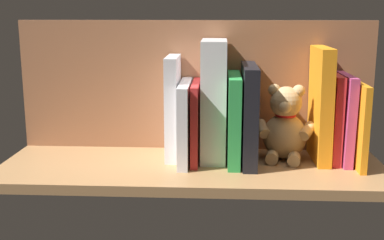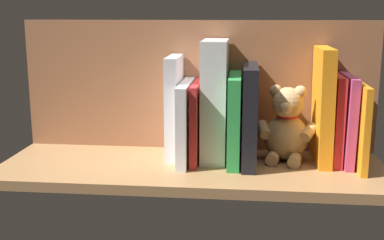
# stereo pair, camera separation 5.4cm
# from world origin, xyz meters

# --- Properties ---
(ground_plane) EXTENTS (0.86, 0.32, 0.02)m
(ground_plane) POSITION_xyz_m (0.00, 0.00, -0.01)
(ground_plane) COLOR #A87A4C
(shelf_back_panel) EXTENTS (0.86, 0.02, 0.32)m
(shelf_back_panel) POSITION_xyz_m (0.00, -0.14, 0.16)
(shelf_back_panel) COLOR #9B6241
(shelf_back_panel) RESTS_ON ground_plane
(book_0) EXTENTS (0.01, 0.19, 0.19)m
(book_0) POSITION_xyz_m (-0.37, -0.03, 0.09)
(book_0) COLOR orange
(book_0) RESTS_ON ground_plane
(book_1) EXTENTS (0.02, 0.15, 0.20)m
(book_1) POSITION_xyz_m (-0.34, -0.05, 0.10)
(book_1) COLOR #B23F72
(book_1) RESTS_ON ground_plane
(book_2) EXTENTS (0.02, 0.14, 0.20)m
(book_2) POSITION_xyz_m (-0.32, -0.05, 0.10)
(book_2) COLOR red
(book_2) RESTS_ON ground_plane
(book_3) EXTENTS (0.03, 0.15, 0.26)m
(book_3) POSITION_xyz_m (-0.29, -0.05, 0.13)
(book_3) COLOR orange
(book_3) RESTS_ON ground_plane
(teddy_bear) EXTENTS (0.14, 0.12, 0.18)m
(teddy_bear) POSITION_xyz_m (-0.21, -0.05, 0.08)
(teddy_bear) COLOR tan
(teddy_bear) RESTS_ON ground_plane
(book_4) EXTENTS (0.03, 0.19, 0.22)m
(book_4) POSITION_xyz_m (-0.13, -0.03, 0.11)
(book_4) COLOR black
(book_4) RESTS_ON ground_plane
(book_5) EXTENTS (0.03, 0.19, 0.20)m
(book_5) POSITION_xyz_m (-0.09, -0.03, 0.10)
(book_5) COLOR green
(book_5) RESTS_ON ground_plane
(dictionary_thick_white) EXTENTS (0.06, 0.15, 0.28)m
(dictionary_thick_white) POSITION_xyz_m (-0.05, -0.05, 0.14)
(dictionary_thick_white) COLOR silver
(dictionary_thick_white) RESTS_ON ground_plane
(book_6) EXTENTS (0.02, 0.18, 0.18)m
(book_6) POSITION_xyz_m (-0.01, -0.04, 0.09)
(book_6) COLOR red
(book_6) RESTS_ON ground_plane
(book_7) EXTENTS (0.02, 0.19, 0.18)m
(book_7) POSITION_xyz_m (0.02, -0.03, 0.09)
(book_7) COLOR silver
(book_7) RESTS_ON ground_plane
(book_8) EXTENTS (0.03, 0.14, 0.24)m
(book_8) POSITION_xyz_m (0.05, -0.06, 0.12)
(book_8) COLOR silver
(book_8) RESTS_ON ground_plane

